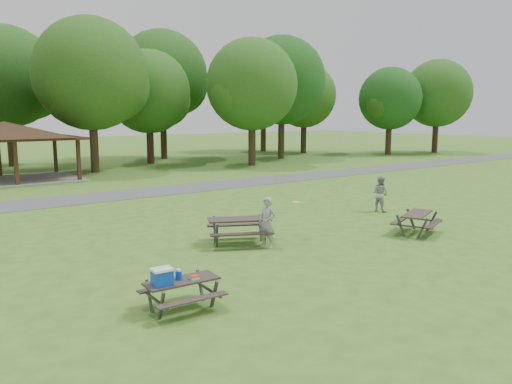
% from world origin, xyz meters
% --- Properties ---
extents(ground, '(160.00, 160.00, 0.00)m').
position_xyz_m(ground, '(0.00, 0.00, 0.00)').
color(ground, '#3D6B1E').
rests_on(ground, ground).
extents(asphalt_path, '(120.00, 3.20, 0.02)m').
position_xyz_m(asphalt_path, '(0.00, 14.00, 0.01)').
color(asphalt_path, '#49494B').
rests_on(asphalt_path, ground).
extents(pavilion, '(8.60, 7.01, 3.76)m').
position_xyz_m(pavilion, '(-4.00, 24.00, 3.06)').
color(pavilion, '#321F12').
rests_on(pavilion, ground).
extents(tree_row_e, '(8.40, 8.00, 11.02)m').
position_xyz_m(tree_row_e, '(2.10, 25.03, 6.78)').
color(tree_row_e, '#322016').
rests_on(tree_row_e, ground).
extents(tree_row_f, '(7.35, 7.00, 9.55)m').
position_xyz_m(tree_row_f, '(8.09, 28.53, 5.84)').
color(tree_row_f, black).
rests_on(tree_row_f, ground).
extents(tree_row_g, '(7.77, 7.40, 10.25)m').
position_xyz_m(tree_row_g, '(14.09, 22.03, 6.33)').
color(tree_row_g, black).
rests_on(tree_row_g, ground).
extents(tree_row_h, '(8.61, 8.20, 11.37)m').
position_xyz_m(tree_row_h, '(20.10, 25.53, 7.03)').
color(tree_row_h, '#302215').
rests_on(tree_row_h, ground).
extents(tree_row_i, '(7.14, 6.80, 9.52)m').
position_xyz_m(tree_row_i, '(26.08, 29.03, 5.91)').
color(tree_row_i, black).
rests_on(tree_row_i, ground).
extents(tree_row_j, '(6.72, 6.40, 8.96)m').
position_xyz_m(tree_row_j, '(32.08, 22.53, 5.56)').
color(tree_row_j, black).
rests_on(tree_row_j, ground).
extents(tree_deep_b, '(8.40, 8.00, 11.13)m').
position_xyz_m(tree_deep_b, '(-1.90, 33.03, 6.89)').
color(tree_deep_b, black).
rests_on(tree_deep_b, ground).
extents(tree_deep_c, '(8.82, 8.40, 11.90)m').
position_xyz_m(tree_deep_c, '(11.10, 32.03, 7.44)').
color(tree_deep_c, black).
rests_on(tree_deep_c, ground).
extents(tree_deep_d, '(8.40, 8.00, 11.27)m').
position_xyz_m(tree_deep_d, '(24.10, 33.53, 7.03)').
color(tree_deep_d, '#322316').
rests_on(tree_deep_d, ground).
extents(tree_flank_right, '(7.56, 7.20, 9.97)m').
position_xyz_m(tree_flank_right, '(38.09, 21.03, 6.15)').
color(tree_flank_right, black).
rests_on(tree_flank_right, ground).
extents(picnic_table_near, '(1.69, 1.38, 1.12)m').
position_xyz_m(picnic_table_near, '(-5.44, -1.73, 0.64)').
color(picnic_table_near, '#2D2620').
rests_on(picnic_table_near, ground).
extents(picnic_table_middle, '(2.55, 2.37, 0.88)m').
position_xyz_m(picnic_table_middle, '(-1.08, 2.13, 0.65)').
color(picnic_table_middle, '#2E2721').
rests_on(picnic_table_middle, ground).
extents(picnic_table_far, '(2.18, 1.99, 0.77)m').
position_xyz_m(picnic_table_far, '(4.82, -0.50, 0.57)').
color(picnic_table_far, '#322924').
rests_on(picnic_table_far, ground).
extents(frisbee_in_flight, '(0.32, 0.32, 0.02)m').
position_xyz_m(frisbee_in_flight, '(0.89, 1.56, 1.26)').
color(frisbee_in_flight, yellow).
rests_on(frisbee_in_flight, ground).
extents(frisbee_thrower, '(0.58, 0.70, 1.63)m').
position_xyz_m(frisbee_thrower, '(-0.63, 1.21, 0.82)').
color(frisbee_thrower, '#969699').
rests_on(frisbee_thrower, ground).
extents(frisbee_catcher, '(0.68, 0.83, 1.57)m').
position_xyz_m(frisbee_catcher, '(7.02, 2.96, 0.79)').
color(frisbee_catcher, '#A4A5A7').
rests_on(frisbee_catcher, ground).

